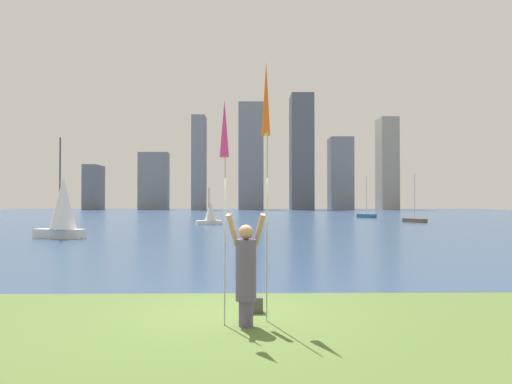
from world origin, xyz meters
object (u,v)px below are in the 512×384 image
Objects in this scene: bag at (257,305)px; kite_flag_left at (224,135)px; sailboat_1 at (210,214)px; sailboat_3 at (63,208)px; kite_flag_right at (266,105)px; sailboat_8 at (415,219)px; person at (246,270)px; sailboat_4 at (366,215)px.

kite_flag_left is at bearing -118.79° from bag.
sailboat_1 is at bearing 96.08° from bag.
sailboat_1 is 17.11m from sailboat_3.
sailboat_3 reaches higher than bag.
sailboat_8 is (15.98, 38.12, -3.56)m from kite_flag_right.
kite_flag_right is (0.36, 0.58, 2.91)m from person.
person is at bearing -105.97° from sailboat_4.
kite_flag_left is 13.12× the size of bag.
person is at bearing -112.89° from sailboat_8.
bag is (-0.17, 0.39, -3.70)m from kite_flag_right.
kite_flag_left is 0.80× the size of sailboat_8.
kite_flag_right is 1.42× the size of sailboat_1.
sailboat_3 reaches higher than person.
kite_flag_right is at bearing -59.55° from sailboat_3.
person is at bearing 7.68° from kite_flag_left.
sailboat_8 reaches higher than kite_flag_left.
sailboat_8 is (16.70, 38.75, -2.93)m from kite_flag_left.
kite_flag_left is 0.67× the size of sailboat_3.
kite_flag_right is 3.72m from bag.
bag is 20.77m from sailboat_3.
person is 2.30m from kite_flag_left.
sailboat_4 is (25.11, 32.78, -1.41)m from sailboat_3.
sailboat_4 is at bearing 96.99° from sailboat_8.
person reaches higher than bag.
kite_flag_left reaches higher than person.
sailboat_8 is at bearing 68.30° from person.
sailboat_3 is 41.31m from sailboat_4.
sailboat_3 reaches higher than sailboat_4.
bag is at bearing 113.38° from kite_flag_right.
kite_flag_right is 53.10m from sailboat_4.
person is 34.55m from sailboat_1.
person is at bearing -122.20° from kite_flag_right.
sailboat_3 is 1.07× the size of sailboat_4.
sailboat_8 is (1.58, -12.87, -0.02)m from sailboat_4.
sailboat_3 is (-6.98, -15.60, 0.81)m from sailboat_1.
sailboat_4 reaches higher than sailboat_8.
sailboat_1 is at bearing -136.54° from sailboat_4.
kite_flag_left is at bearing -85.01° from sailboat_1.
bag is at bearing 79.80° from person.
kite_flag_left is at bearing -171.13° from person.
kite_flag_right is 0.82× the size of sailboat_3.
sailboat_8 is (16.15, 37.73, 0.14)m from bag.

